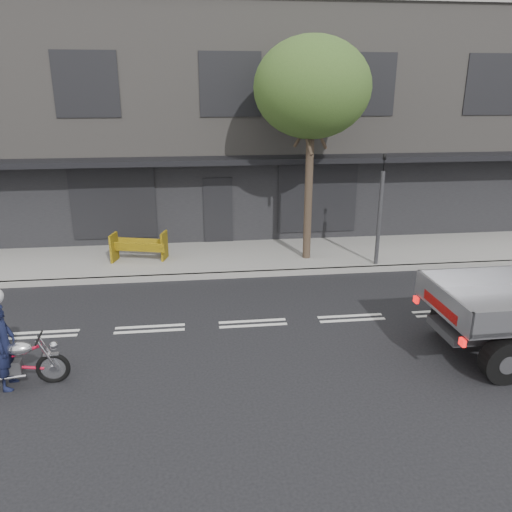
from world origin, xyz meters
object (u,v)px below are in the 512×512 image
(motorcycle, at_px, (15,362))
(construction_barrier, at_px, (139,248))
(street_tree, at_px, (312,88))
(traffic_light_pole, at_px, (380,216))
(rider, at_px, (3,346))

(motorcycle, xyz_separation_m, construction_barrier, (1.60, 6.39, 0.11))
(street_tree, xyz_separation_m, traffic_light_pole, (2.00, -0.85, -3.63))
(street_tree, distance_m, traffic_light_pole, 4.23)
(traffic_light_pole, bearing_deg, rider, -149.00)
(motorcycle, bearing_deg, construction_barrier, 72.01)
(motorcycle, height_order, construction_barrier, construction_barrier)
(traffic_light_pole, bearing_deg, motorcycle, -148.57)
(traffic_light_pole, relative_size, rider, 2.08)
(street_tree, height_order, motorcycle, street_tree)
(street_tree, xyz_separation_m, rider, (-7.00, -6.26, -4.43))
(street_tree, relative_size, traffic_light_pole, 1.93)
(motorcycle, xyz_separation_m, rider, (-0.15, -0.00, 0.34))
(rider, height_order, construction_barrier, rider)
(street_tree, relative_size, construction_barrier, 4.08)
(street_tree, distance_m, rider, 10.38)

